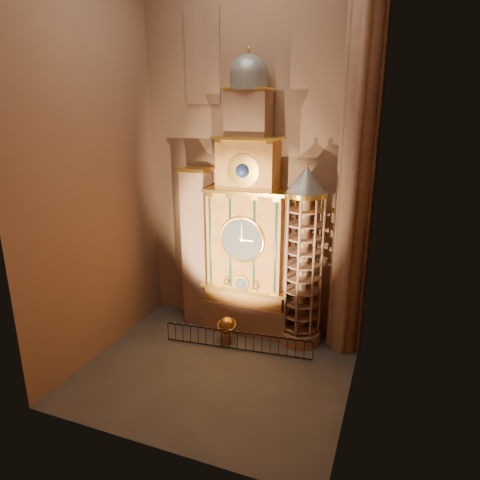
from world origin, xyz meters
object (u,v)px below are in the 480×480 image
at_px(portrait_tower, 198,247).
at_px(celestial_globe, 227,327).
at_px(astronomical_clock, 248,229).
at_px(iron_railing, 237,341).
at_px(stair_turret, 303,260).

xyz_separation_m(portrait_tower, celestial_globe, (2.82, -2.07, -4.14)).
height_order(astronomical_clock, celestial_globe, astronomical_clock).
relative_size(astronomical_clock, iron_railing, 1.91).
xyz_separation_m(stair_turret, celestial_globe, (-4.08, -1.79, -4.26)).
relative_size(astronomical_clock, portrait_tower, 1.64).
relative_size(astronomical_clock, celestial_globe, 9.95).
distance_m(portrait_tower, celestial_globe, 5.42).
bearing_deg(stair_turret, astronomical_clock, 175.70).
height_order(astronomical_clock, stair_turret, astronomical_clock).
bearing_deg(iron_railing, portrait_tower, 144.38).
height_order(celestial_globe, iron_railing, celestial_globe).
bearing_deg(portrait_tower, astronomical_clock, -0.29).
bearing_deg(celestial_globe, portrait_tower, 143.77).
height_order(astronomical_clock, iron_railing, astronomical_clock).
distance_m(portrait_tower, iron_railing, 6.47).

